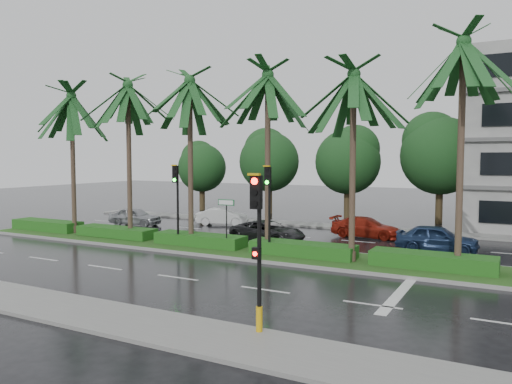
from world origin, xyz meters
The scene contains 17 objects.
ground centered at (0.00, 0.00, 0.00)m, with size 120.00×120.00×0.00m, color black.
near_sidewalk centered at (0.00, -10.20, 0.06)m, with size 40.00×2.40×0.12m, color slate.
far_sidewalk centered at (0.00, 12.00, 0.06)m, with size 40.00×2.00×0.12m, color slate.
median centered at (0.00, 1.00, 0.08)m, with size 36.00×4.00×0.15m.
hedge centered at (0.00, 1.00, 0.45)m, with size 35.20×1.40×0.60m.
lane_markings centered at (3.04, -0.43, 0.01)m, with size 34.00×13.06×0.01m.
palm_row centered at (-1.25, 1.02, 8.32)m, with size 26.30×4.20×10.27m.
signal_near centered at (6.00, -9.39, 2.50)m, with size 0.34×0.45×4.36m.
signal_median_left centered at (-4.00, 0.30, 3.00)m, with size 0.34×0.42×4.36m.
signal_median_right centered at (1.50, 0.30, 3.00)m, with size 0.34×0.42×4.36m.
street_sign centered at (-1.00, 0.48, 2.12)m, with size 0.95×0.09×2.60m.
bg_trees centered at (0.48, 17.59, 4.78)m, with size 32.45×5.73×8.28m.
car_silver centered at (-12.18, 6.24, 0.65)m, with size 3.80×1.53×1.30m, color #9FA2A6.
car_white centered at (-6.76, 9.36, 0.61)m, with size 3.72×1.30×1.22m, color silver.
car_darkgrey centered at (-0.50, 4.24, 0.62)m, with size 4.49×2.07×1.25m, color black.
car_red centered at (4.00, 8.67, 0.62)m, with size 4.28×1.74×1.24m, color maroon.
car_blue centered at (8.50, 5.84, 0.70)m, with size 4.11×1.65×1.40m, color navy.
Camera 1 is at (12.19, -21.18, 4.90)m, focal length 35.00 mm.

